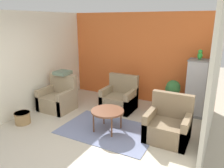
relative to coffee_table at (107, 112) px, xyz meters
name	(u,v)px	position (x,y,z in m)	size (l,w,h in m)	color
ground_plane	(71,152)	(-0.20, -1.09, -0.45)	(20.00, 20.00, 0.00)	beige
wall_back_accent	(138,58)	(-0.20, 2.29, 0.88)	(4.57, 0.06, 2.67)	orange
wall_left	(43,60)	(-2.45, 0.59, 0.88)	(0.06, 3.35, 2.67)	silver
wall_right	(215,80)	(2.06, 0.59, 0.88)	(0.06, 3.35, 2.67)	silver
area_rug	(108,130)	(0.00, 0.00, -0.45)	(2.13, 1.41, 0.01)	slate
coffee_table	(107,112)	(0.00, 0.00, 0.00)	(0.74, 0.74, 0.50)	brown
armchair_left	(58,99)	(-1.84, 0.43, -0.15)	(0.87, 0.76, 0.96)	#9E896B
armchair_right	(168,126)	(1.31, 0.26, -0.15)	(0.87, 0.76, 0.96)	#7A664C
armchair_middle	(120,99)	(-0.31, 1.26, -0.15)	(0.87, 0.76, 0.96)	#8E7A5B
birdcage	(196,88)	(1.61, 1.85, 0.29)	(0.52, 0.52, 1.49)	slate
parrot	(200,55)	(1.61, 1.86, 1.16)	(0.12, 0.22, 0.26)	green
potted_plant	(173,92)	(1.02, 1.85, 0.10)	(0.43, 0.39, 0.88)	brown
wicker_basket	(23,118)	(-2.01, -0.67, -0.30)	(0.38, 0.38, 0.28)	#A37F51
throw_pillow	(63,73)	(-1.84, 0.70, 0.56)	(0.40, 0.40, 0.10)	slate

